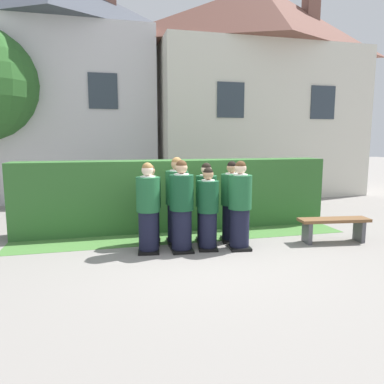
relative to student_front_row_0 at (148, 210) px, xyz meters
name	(u,v)px	position (x,y,z in m)	size (l,w,h in m)	color
ground_plane	(195,250)	(0.85, -0.10, -0.78)	(60.00, 60.00, 0.00)	gray
student_front_row_0	(148,210)	(0.00, 0.00, 0.00)	(0.44, 0.54, 1.63)	black
student_front_row_1	(182,208)	(0.59, -0.09, 0.02)	(0.43, 0.53, 1.67)	black
student_front_row_2	(208,211)	(1.09, -0.10, -0.05)	(0.43, 0.49, 1.53)	black
student_front_row_3	(240,207)	(1.67, -0.20, 0.01)	(0.43, 0.51, 1.65)	black
student_rear_row_0	(150,206)	(0.10, 0.51, -0.03)	(0.44, 0.51, 1.56)	black
student_rear_row_1	(177,203)	(0.62, 0.44, 0.03)	(0.44, 0.51, 1.70)	black
student_rear_row_2	(206,205)	(1.19, 0.36, -0.02)	(0.44, 0.51, 1.58)	black
student_rear_row_3	(231,203)	(1.70, 0.32, -0.01)	(0.44, 0.54, 1.61)	black
hedge	(177,195)	(0.85, 1.60, 0.01)	(7.00, 0.70, 1.57)	#33662D
school_building_main	(258,90)	(4.88, 6.28, 3.06)	(7.78, 3.38, 7.47)	beige
school_building_annex	(62,86)	(-2.09, 7.35, 3.10)	(6.59, 3.72, 7.57)	silver
wooden_bench	(334,225)	(3.65, -0.25, -0.42)	(1.43, 0.52, 0.48)	brown
lawn_strip	(185,237)	(0.85, 0.80, -0.77)	(7.00, 0.90, 0.01)	#477A38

